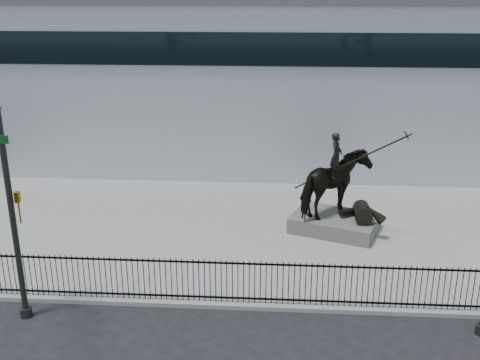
{
  "coord_description": "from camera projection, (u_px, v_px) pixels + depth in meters",
  "views": [
    {
      "loc": [
        0.76,
        -14.64,
        9.85
      ],
      "look_at": [
        -0.64,
        6.0,
        2.71
      ],
      "focal_mm": 42.0,
      "sensor_mm": 36.0,
      "label": 1
    }
  ],
  "objects": [
    {
      "name": "picket_fence",
      "position": [
        250.0,
        282.0,
        17.96
      ],
      "size": [
        22.1,
        0.1,
        1.5
      ],
      "color": "black",
      "rests_on": "plaza"
    },
    {
      "name": "plaza",
      "position": [
        257.0,
        232.0,
        23.65
      ],
      "size": [
        30.0,
        12.0,
        0.15
      ],
      "primitive_type": "cube",
      "color": "gray",
      "rests_on": "ground"
    },
    {
      "name": "traffic_signal_left",
      "position": [
        5.0,
        208.0,
        15.6
      ],
      "size": [
        1.52,
        4.84,
        7.0
      ],
      "color": "black",
      "rests_on": "ground"
    },
    {
      "name": "statue_plinth",
      "position": [
        335.0,
        223.0,
        23.51
      ],
      "size": [
        4.05,
        3.43,
        0.64
      ],
      "primitive_type": "cube",
      "rotation": [
        0.0,
        0.0,
        -0.36
      ],
      "color": "#4E4C47",
      "rests_on": "plaza"
    },
    {
      "name": "equestrian_statue",
      "position": [
        339.0,
        186.0,
        22.94
      ],
      "size": [
        4.13,
        3.36,
        3.73
      ],
      "rotation": [
        0.0,
        0.0,
        -0.36
      ],
      "color": "black",
      "rests_on": "statue_plinth"
    },
    {
      "name": "ground",
      "position": [
        248.0,
        329.0,
        17.07
      ],
      "size": [
        120.0,
        120.0,
        0.0
      ],
      "primitive_type": "plane",
      "color": "black",
      "rests_on": "ground"
    },
    {
      "name": "building",
      "position": [
        266.0,
        79.0,
        34.47
      ],
      "size": [
        44.0,
        14.0,
        9.0
      ],
      "primitive_type": "cube",
      "color": "#B7BEC7",
      "rests_on": "ground"
    }
  ]
}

